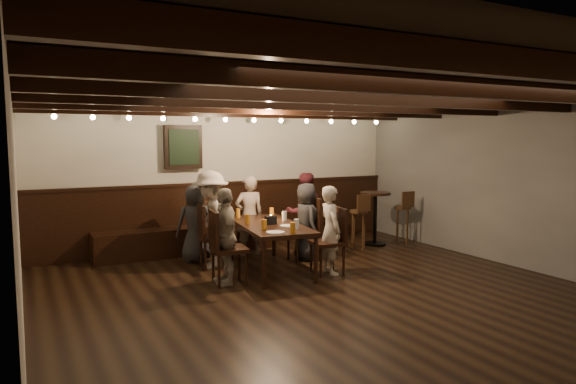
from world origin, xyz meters
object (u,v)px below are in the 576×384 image
chair_left_far (228,261)px  person_left_near (211,220)px  dining_table (269,228)px  person_bench_right (304,213)px  person_bench_left (195,223)px  person_right_far (331,230)px  chair_left_near (213,248)px  person_right_near (306,221)px  bar_stool_left (359,229)px  person_left_far (225,236)px  person_bench_centre (249,216)px  chair_right_near (304,241)px  high_top_table (375,210)px  bar_stool_right (403,224)px  chair_right_far (328,254)px

chair_left_far → person_left_near: person_left_near is taller
dining_table → person_bench_right: (1.01, 0.77, 0.04)m
dining_table → person_bench_left: (-0.77, 1.01, -0.02)m
chair_left_far → person_right_far: bearing=90.0°
dining_table → chair_left_near: 0.91m
person_bench_right → person_right_near: bearing=71.6°
dining_table → person_bench_left: 1.27m
person_right_far → bar_stool_left: bearing=-41.7°
person_left_far → bar_stool_left: 2.89m
person_bench_centre → person_right_near: person_bench_centre is taller
chair_right_near → person_bench_right: (0.24, 0.42, 0.37)m
person_left_near → bar_stool_left: (2.62, -0.02, -0.36)m
dining_table → person_bench_centre: 1.05m
high_top_table → bar_stool_right: 0.59m
chair_left_far → person_bench_right: person_bench_right is taller
chair_left_near → person_bench_centre: size_ratio=0.72×
person_bench_left → high_top_table: person_bench_left is taller
chair_right_far → bar_stool_left: (1.29, 1.07, 0.07)m
dining_table → bar_stool_right: bar_stool_right is taller
person_left_far → person_right_near: size_ratio=1.05×
chair_left_far → chair_right_far: chair_left_far is taller
person_bench_centre → person_right_far: 1.68m
bar_stool_right → chair_right_far: bearing=-151.8°
chair_right_near → person_right_near: bearing=-90.0°
person_right_far → bar_stool_right: 2.54m
chair_left_near → person_right_near: bearing=90.0°
person_left_far → person_right_far: 1.50m
chair_right_far → person_left_far: (-1.46, 0.20, 0.35)m
chair_left_far → person_left_near: bearing=-178.1°
chair_left_near → person_left_near: person_left_near is taller
person_right_near → high_top_table: (1.64, 0.39, 0.02)m
person_left_far → high_top_table: person_left_far is taller
chair_left_near → chair_left_far: chair_left_far is taller
chair_left_far → chair_right_far: bearing=90.0°
chair_left_near → person_bench_right: size_ratio=0.70×
chair_left_far → person_right_near: 1.75m
person_bench_centre → bar_stool_right: (2.80, -0.46, -0.29)m
chair_left_near → chair_right_near: chair_right_near is taller
person_bench_left → high_top_table: (3.21, -0.28, 0.02)m
person_right_far → high_top_table: 2.17m
person_bench_right → bar_stool_right: 1.96m
bar_stool_left → person_right_far: bearing=-138.8°
person_left_far → person_right_far: (1.49, -0.20, -0.01)m
person_bench_left → bar_stool_right: size_ratio=1.25×
person_left_far → bar_stool_left: bearing=115.4°
person_right_far → person_bench_left: bearing=50.7°
person_bench_left → person_right_far: person_right_far is taller
person_bench_right → bar_stool_right: (1.93, -0.19, -0.31)m
dining_table → bar_stool_left: size_ratio=1.99×
chair_right_far → person_left_far: 1.51m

